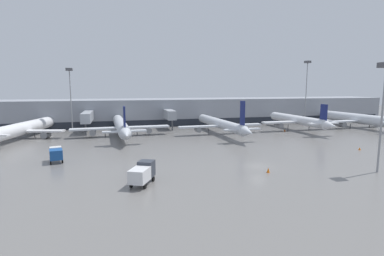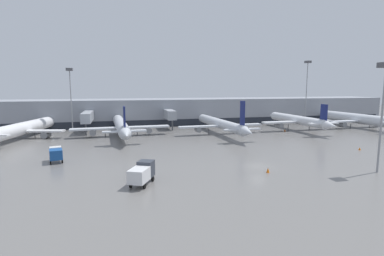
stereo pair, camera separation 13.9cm
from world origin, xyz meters
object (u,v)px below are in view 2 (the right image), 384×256
object	(u,v)px
traffic_cone_2	(268,170)
service_truck_1	(142,173)
parked_jet_3	(359,119)
apron_light_mast_3	(70,82)
apron_light_mast_0	(307,76)
parked_jet_2	(221,124)
service_truck_0	(56,154)
parked_jet_0	(298,120)
parked_jet_4	(121,126)
parked_jet_1	(23,129)
traffic_cone_3	(285,130)
traffic_cone_1	(360,149)

from	to	relation	value
traffic_cone_2	service_truck_1	bearing A→B (deg)	-177.25
parked_jet_3	apron_light_mast_3	world-z (taller)	apron_light_mast_3
apron_light_mast_0	parked_jet_2	bearing A→B (deg)	-156.83
parked_jet_3	service_truck_0	xyz separation A→B (m)	(-87.57, -24.78, -1.36)
parked_jet_0	service_truck_0	world-z (taller)	parked_jet_0
parked_jet_4	service_truck_1	size ratio (longest dim) A/B	6.83
parked_jet_2	apron_light_mast_0	distance (m)	44.06
parked_jet_1	parked_jet_3	xyz separation A→B (m)	(100.74, -3.98, 0.34)
traffic_cone_2	traffic_cone_3	world-z (taller)	traffic_cone_2
parked_jet_2	apron_light_mast_0	size ratio (longest dim) A/B	1.67
parked_jet_4	traffic_cone_1	bearing A→B (deg)	-124.91
parked_jet_1	parked_jet_4	distance (m)	25.00
parked_jet_2	traffic_cone_2	world-z (taller)	parked_jet_2
traffic_cone_2	parked_jet_2	bearing A→B (deg)	81.70
parked_jet_0	service_truck_0	xyz separation A→B (m)	(-64.50, -23.98, -1.68)
traffic_cone_3	service_truck_1	bearing A→B (deg)	-139.06
parked_jet_2	apron_light_mast_0	bearing A→B (deg)	-69.79
parked_jet_3	apron_light_mast_0	world-z (taller)	apron_light_mast_0
traffic_cone_3	apron_light_mast_3	distance (m)	65.65
traffic_cone_3	traffic_cone_2	bearing A→B (deg)	-124.07
apron_light_mast_3	parked_jet_1	bearing A→B (deg)	-138.47
parked_jet_2	service_truck_1	size ratio (longest dim) A/B	6.79
parked_jet_3	service_truck_1	world-z (taller)	parked_jet_3
parked_jet_2	apron_light_mast_0	world-z (taller)	apron_light_mast_0
parked_jet_2	traffic_cone_1	size ratio (longest dim) A/B	65.75
parked_jet_2	service_truck_1	xyz separation A→B (m)	(-25.20, -39.11, -1.25)
parked_jet_0	apron_light_mast_3	xyz separation A→B (m)	(-66.91, 14.30, 11.55)
service_truck_1	apron_light_mast_0	size ratio (longest dim) A/B	0.25
service_truck_0	apron_light_mast_3	world-z (taller)	apron_light_mast_3
service_truck_1	service_truck_0	bearing A→B (deg)	67.28
parked_jet_2	traffic_cone_3	bearing A→B (deg)	-90.93
parked_jet_2	service_truck_1	bearing A→B (deg)	144.25
parked_jet_1	traffic_cone_1	bearing A→B (deg)	-101.06
parked_jet_1	parked_jet_3	world-z (taller)	parked_jet_1
parked_jet_1	parked_jet_2	size ratio (longest dim) A/B	1.01
parked_jet_0	traffic_cone_3	world-z (taller)	parked_jet_0
parked_jet_2	service_truck_1	world-z (taller)	parked_jet_2
parked_jet_0	parked_jet_1	world-z (taller)	parked_jet_1
parked_jet_4	traffic_cone_2	size ratio (longest dim) A/B	48.08
service_truck_1	parked_jet_1	bearing A→B (deg)	57.51
traffic_cone_3	service_truck_0	bearing A→B (deg)	-158.43
traffic_cone_2	traffic_cone_3	bearing A→B (deg)	55.93
traffic_cone_2	parked_jet_3	bearing A→B (deg)	36.55
apron_light_mast_0	traffic_cone_2	bearing A→B (deg)	-128.80
parked_jet_0	parked_jet_4	xyz separation A→B (m)	(-52.81, 2.23, -0.39)
apron_light_mast_0	apron_light_mast_3	world-z (taller)	apron_light_mast_0
parked_jet_2	traffic_cone_3	world-z (taller)	parked_jet_2
service_truck_0	service_truck_1	xyz separation A→B (m)	(14.01, -16.14, 0.13)
parked_jet_0	apron_light_mast_0	bearing A→B (deg)	-41.81
parked_jet_2	service_truck_1	distance (m)	46.54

